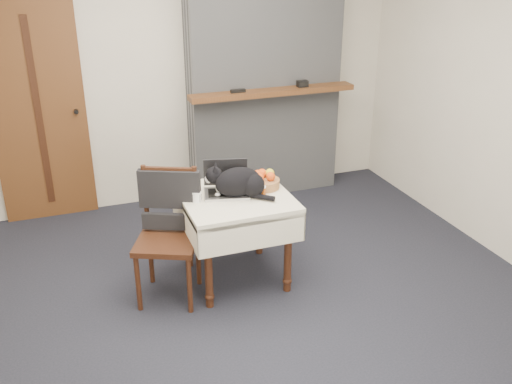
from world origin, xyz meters
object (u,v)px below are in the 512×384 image
(door, at_px, (38,113))
(pill_bottle, at_px, (264,190))
(side_table, at_px, (235,209))
(fruit_basket, at_px, (264,181))
(cream_jar, at_px, (197,197))
(cat, at_px, (239,182))
(laptop, at_px, (226,185))
(chair, at_px, (169,216))

(door, relative_size, pill_bottle, 27.35)
(side_table, xyz_separation_m, fruit_basket, (0.25, 0.07, 0.17))
(door, bearing_deg, side_table, -52.05)
(side_table, height_order, cream_jar, cream_jar)
(cream_jar, distance_m, pill_bottle, 0.49)
(cat, height_order, pill_bottle, cat)
(fruit_basket, bearing_deg, laptop, 178.07)
(cat, distance_m, cream_jar, 0.32)
(door, distance_m, side_table, 2.14)
(cream_jar, bearing_deg, side_table, 2.17)
(pill_bottle, bearing_deg, fruit_basket, 67.66)
(pill_bottle, bearing_deg, side_table, 159.97)
(cat, xyz_separation_m, fruit_basket, (0.23, 0.09, -0.05))
(laptop, distance_m, chair, 0.48)
(side_table, distance_m, cream_jar, 0.33)
(cream_jar, bearing_deg, cat, -1.61)
(cat, xyz_separation_m, cream_jar, (-0.32, 0.01, -0.07))
(door, xyz_separation_m, fruit_basket, (1.54, -1.59, -0.25))
(door, distance_m, pill_bottle, 2.30)
(side_table, distance_m, cat, 0.22)
(laptop, xyz_separation_m, pill_bottle, (0.24, -0.15, -0.02))
(door, height_order, cat, door)
(side_table, bearing_deg, door, 127.95)
(laptop, bearing_deg, cream_jar, -146.39)
(cat, xyz_separation_m, pill_bottle, (0.17, -0.05, -0.07))
(fruit_basket, relative_size, chair, 0.24)
(door, relative_size, fruit_basket, 8.60)
(cream_jar, xyz_separation_m, pill_bottle, (0.49, -0.06, 0.00))
(door, xyz_separation_m, laptop, (1.25, -1.58, -0.24))
(cream_jar, relative_size, fruit_basket, 0.32)
(laptop, xyz_separation_m, chair, (-0.45, -0.07, -0.15))
(chair, bearing_deg, cream_jar, 18.08)
(side_table, xyz_separation_m, laptop, (-0.04, 0.08, 0.17))
(laptop, relative_size, chair, 0.40)
(side_table, bearing_deg, pill_bottle, -20.03)
(fruit_basket, xyz_separation_m, chair, (-0.75, -0.06, -0.14))
(cream_jar, height_order, chair, chair)
(fruit_basket, bearing_deg, cream_jar, -171.85)
(laptop, bearing_deg, fruit_basket, 12.17)
(cat, relative_size, fruit_basket, 1.98)
(door, bearing_deg, cream_jar, -59.03)
(pill_bottle, bearing_deg, chair, 173.21)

